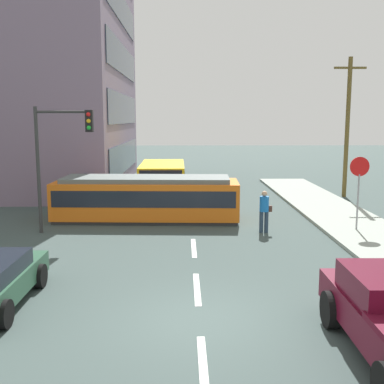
% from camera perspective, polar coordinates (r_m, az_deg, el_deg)
% --- Properties ---
extents(ground_plane, '(120.00, 120.00, 0.00)m').
position_cam_1_polar(ground_plane, '(20.45, -0.02, -3.77)').
color(ground_plane, '#3B4A48').
extents(lane_stripe_0, '(0.16, 2.40, 0.01)m').
position_cam_1_polar(lane_stripe_0, '(9.13, 1.36, -20.47)').
color(lane_stripe_0, silver).
rests_on(lane_stripe_0, ground).
extents(lane_stripe_1, '(0.16, 2.40, 0.01)m').
position_cam_1_polar(lane_stripe_1, '(12.76, 0.61, -11.63)').
color(lane_stripe_1, silver).
rests_on(lane_stripe_1, ground).
extents(lane_stripe_2, '(0.16, 2.40, 0.01)m').
position_cam_1_polar(lane_stripe_2, '(16.57, 0.22, -6.78)').
color(lane_stripe_2, silver).
rests_on(lane_stripe_2, ground).
extents(lane_stripe_3, '(0.16, 2.40, 0.01)m').
position_cam_1_polar(lane_stripe_3, '(27.00, -0.26, -0.65)').
color(lane_stripe_3, silver).
rests_on(lane_stripe_3, ground).
extents(lane_stripe_4, '(0.16, 2.40, 0.01)m').
position_cam_1_polar(lane_stripe_4, '(32.93, -0.40, 1.07)').
color(lane_stripe_4, silver).
rests_on(lane_stripe_4, ground).
extents(streetcar_tram, '(8.18, 2.87, 1.94)m').
position_cam_1_polar(streetcar_tram, '(20.98, -5.52, -0.69)').
color(streetcar_tram, orange).
rests_on(streetcar_tram, ground).
extents(city_bus, '(2.61, 5.86, 1.89)m').
position_cam_1_polar(city_bus, '(27.64, -3.59, 1.82)').
color(city_bus, yellow).
rests_on(city_bus, ground).
extents(pedestrian_crossing, '(0.50, 0.36, 1.67)m').
position_cam_1_polar(pedestrian_crossing, '(18.79, 8.76, -2.06)').
color(pedestrian_crossing, '#283A4D').
rests_on(pedestrian_crossing, ground).
extents(parked_sedan_mid, '(2.07, 4.58, 1.19)m').
position_cam_1_polar(parked_sedan_mid, '(25.35, -11.90, -0.05)').
color(parked_sedan_mid, '#0F3D9A').
rests_on(parked_sedan_mid, ground).
extents(stop_sign, '(0.76, 0.07, 2.88)m').
position_cam_1_polar(stop_sign, '(19.44, 19.61, 1.62)').
color(stop_sign, gray).
rests_on(stop_sign, sidewalk_curb_right).
extents(traffic_light_mast, '(2.25, 0.33, 4.94)m').
position_cam_1_polar(traffic_light_mast, '(18.93, -15.77, 5.37)').
color(traffic_light_mast, '#333333').
rests_on(traffic_light_mast, ground).
extents(utility_pole_mid, '(1.80, 0.24, 7.88)m').
position_cam_1_polar(utility_pole_mid, '(28.30, 18.33, 7.71)').
color(utility_pole_mid, brown).
rests_on(utility_pole_mid, ground).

